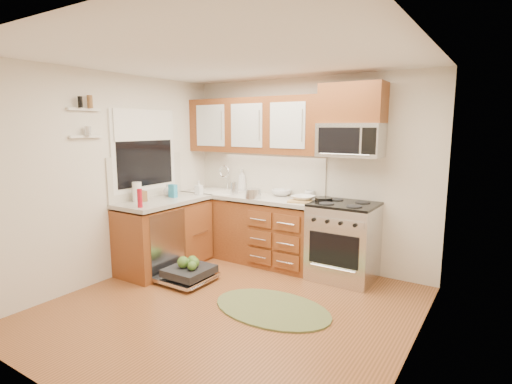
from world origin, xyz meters
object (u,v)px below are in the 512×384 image
Objects in this scene: dishwasher at (187,274)px; cutting_board at (300,201)px; skillet at (324,199)px; bowl_b at (281,193)px; bowl_a at (303,198)px; upper_cabinets at (254,126)px; range at (343,241)px; sink at (218,200)px; rug at (272,308)px; paper_towel_roll at (137,192)px; stock_pot at (253,194)px; microwave at (351,140)px; cup at (310,194)px.

cutting_board is at bearing 44.94° from dishwasher.
skillet is 0.71m from bowl_b.
bowl_b is (-0.43, 0.19, 0.01)m from bowl_a.
dishwasher is (-0.13, -1.27, -1.77)m from upper_cabinets.
skillet reaches higher than range.
bowl_a is at bearing -24.00° from bowl_b.
rug is (1.63, -1.20, -0.79)m from sink.
bowl_a is (1.74, 1.18, -0.09)m from paper_towel_roll.
skillet is 0.30m from cutting_board.
skillet is at bearing -12.81° from bowl_b.
range is 1.31m from stock_pot.
cutting_board is (1.39, -0.12, 0.14)m from sink.
paper_towel_roll is 0.94× the size of bowl_b.
paper_towel_roll is at bearing -174.65° from dishwasher.
dishwasher is 1.91m from skillet.
cup is at bearing 169.99° from microwave.
stock_pot is at bearing -163.59° from bowl_a.
bowl_a is (-0.26, -0.03, -0.01)m from skillet.
upper_cabinets is 15.64× the size of cup.
stock_pot is at bearing 131.51° from rug.
skillet is (-0.28, -0.11, -0.73)m from microwave.
range is 0.79m from cup.
paper_towel_roll reaches higher than cup.
range is 3.82× the size of paper_towel_roll.
rug is at bearing -78.24° from bowl_a.
upper_cabinets reaches higher than bowl_b.
rug is at bearing -36.39° from sink.
stock_pot is 0.75m from cup.
stock_pot is 1.60× the size of cup.
bowl_b is at bearing 3.29° from upper_cabinets.
cup reaches higher than dishwasher.
dishwasher is 1.21m from paper_towel_roll.
range is at bearing -5.89° from upper_cabinets.
microwave is 1.42m from stock_pot.
cutting_board is (0.65, 0.08, -0.05)m from stock_pot.
dishwasher is 1.72m from bowl_a.
dishwasher is at bearing -140.93° from microwave.
cup reaches higher than sink.
range is 1.23m from microwave.
dishwasher is at bearing -131.87° from bowl_a.
skillet is 0.87× the size of paper_towel_roll.
dishwasher is 1.88m from cup.
upper_cabinets is 1.45m from skillet.
cup is at bearing 9.58° from sink.
dishwasher is at bearing -96.04° from upper_cabinets.
range is at bearing -21.21° from cup.
cutting_board is (1.00, 1.00, 0.84)m from dishwasher.
microwave reaches higher than range.
microwave is at bearing 15.47° from stock_pot.
range is 1.25× the size of microwave.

